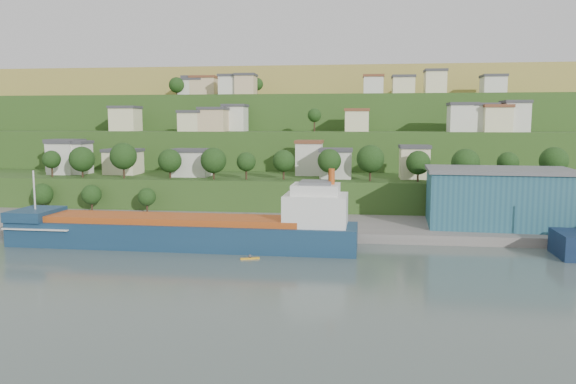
% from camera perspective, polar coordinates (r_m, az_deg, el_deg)
% --- Properties ---
extents(ground, '(500.00, 500.00, 0.00)m').
position_cam_1_polar(ground, '(104.06, -3.40, -6.71)').
color(ground, '#42504B').
rests_on(ground, ground).
extents(quay, '(220.00, 26.00, 4.00)m').
position_cam_1_polar(quay, '(129.74, 7.63, -4.01)').
color(quay, slate).
rests_on(quay, ground).
extents(pebble_beach, '(40.00, 18.00, 2.40)m').
position_cam_1_polar(pebble_beach, '(144.08, -23.77, -3.45)').
color(pebble_beach, slate).
rests_on(pebble_beach, ground).
extents(hillside, '(360.00, 210.49, 96.00)m').
position_cam_1_polar(hillside, '(269.83, 3.15, 1.76)').
color(hillside, '#284719').
rests_on(hillside, ground).
extents(cargo_ship_near, '(70.28, 12.35, 18.02)m').
position_cam_1_polar(cargo_ship_near, '(114.05, -9.69, -4.10)').
color(cargo_ship_near, '#132E49').
rests_on(cargo_ship_near, ground).
extents(warehouse, '(32.16, 20.95, 12.80)m').
position_cam_1_polar(warehouse, '(132.45, 20.56, -0.48)').
color(warehouse, '#214F64').
rests_on(warehouse, quay).
extents(caravan, '(7.18, 4.27, 3.14)m').
position_cam_1_polar(caravan, '(141.56, -23.38, -2.47)').
color(caravan, white).
rests_on(caravan, pebble_beach).
extents(dinghy, '(4.15, 2.06, 0.80)m').
position_cam_1_polar(dinghy, '(136.56, -21.19, -3.20)').
color(dinghy, silver).
rests_on(dinghy, pebble_beach).
extents(kayak_orange, '(3.64, 0.74, 0.91)m').
position_cam_1_polar(kayak_orange, '(113.22, -15.08, -5.68)').
color(kayak_orange, orange).
rests_on(kayak_orange, ground).
extents(kayak_yellow, '(3.49, 1.75, 0.87)m').
position_cam_1_polar(kayak_yellow, '(103.23, -3.89, -6.68)').
color(kayak_yellow, orange).
rests_on(kayak_yellow, ground).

